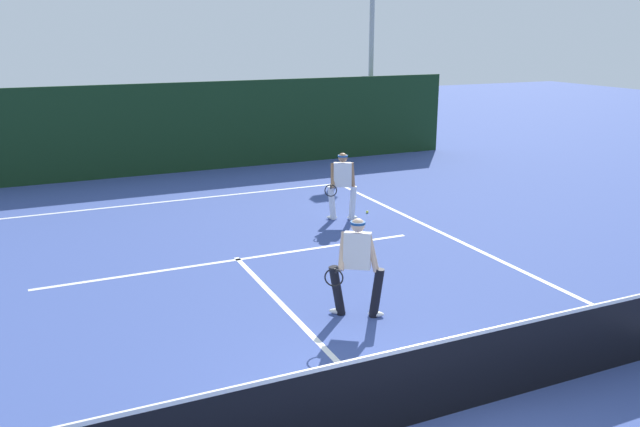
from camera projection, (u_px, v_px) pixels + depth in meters
court_line_baseline_far at (180, 200)px, 17.54m from camera, size 9.51×0.10×0.01m
court_line_service at (238, 259)px, 12.99m from camera, size 7.75×0.10×0.01m
court_line_centre at (296, 319)px, 10.31m from camera, size 0.10×6.40×0.01m
tennis_net at (403, 387)px, 7.36m from camera, size 10.42×0.09×1.11m
player_near at (357, 263)px, 10.21m from camera, size 1.10×0.77×1.64m
player_far at (342, 183)px, 15.52m from camera, size 1.01×0.82×1.64m
tennis_ball at (367, 212)px, 16.29m from camera, size 0.07×0.07×0.07m
back_fence_windscreen at (152, 130)px, 20.32m from camera, size 21.33×0.12×2.86m
light_pole at (372, 40)px, 23.88m from camera, size 0.55×0.44×6.54m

